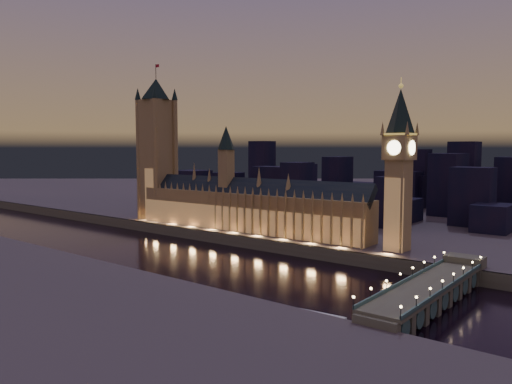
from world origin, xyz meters
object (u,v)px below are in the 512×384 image
Objects in this scene: victoria_tower at (157,143)px; westminster_bridge at (432,291)px; palace_of_westminster at (245,206)px; elizabeth_tower at (399,155)px; river_boat at (319,322)px.

westminster_bridge is at bearing -14.01° from victoria_tower.
palace_of_westminster is at bearing -0.11° from victoria_tower.
victoria_tower is 1.29× the size of elizabeth_tower.
victoria_tower is 1.17× the size of westminster_bridge.
river_boat is (-24.66, -54.40, -4.43)m from westminster_bridge.
palace_of_westminster reaches higher than river_boat.
westminster_bridge is (261.97, -65.38, -67.86)m from victoria_tower.
palace_of_westminster is 176.44m from westminster_bridge.
victoria_tower is at bearing 179.89° from palace_of_westminster.
elizabeth_tower is 2.60× the size of river_boat.
palace_of_westminster is 1.53× the size of victoria_tower.
palace_of_westminster reaches higher than westminster_bridge.
victoria_tower is 218.18m from elizabeth_tower.
river_boat is at bearing -40.91° from palace_of_westminster.
river_boat is at bearing -26.78° from victoria_tower.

